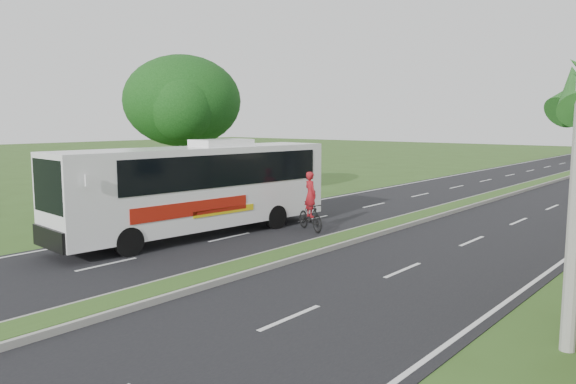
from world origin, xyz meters
The scene contains 7 objects.
ground centered at (0.00, 0.00, 0.00)m, with size 180.00×180.00×0.00m, color #35531E.
road_asphalt centered at (0.00, 20.00, 0.01)m, with size 14.00×160.00×0.02m, color black.
median_strip centered at (0.00, 20.00, 0.10)m, with size 1.20×160.00×0.18m.
lane_edge_left centered at (-6.70, 20.00, 0.00)m, with size 0.12×160.00×0.01m, color silver.
shade_tree centered at (-12.11, 10.02, 5.03)m, with size 6.30×6.00×7.54m.
coach_bus_main centered at (-4.58, 4.58, 1.93)m, with size 3.21×11.03×3.52m.
motorcyclist centered at (-2.00, 7.85, 0.82)m, with size 1.88×1.24×2.29m.
Camera 1 is at (10.89, -8.92, 4.24)m, focal length 35.00 mm.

